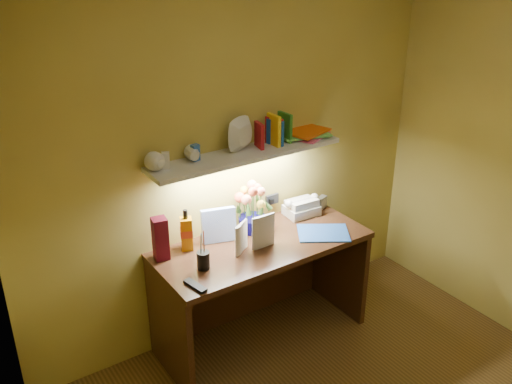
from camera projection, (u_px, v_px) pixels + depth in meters
desk at (262, 292)px, 3.80m from camera, size 1.40×0.60×0.75m
flower_bouquet at (252, 208)px, 3.74m from camera, size 0.21×0.21×0.33m
telephone at (302, 206)px, 3.98m from camera, size 0.24×0.18×0.14m
desk_clock at (321, 202)px, 4.08m from camera, size 0.10×0.07×0.09m
whisky_bottle at (186, 230)px, 3.52m from camera, size 0.09×0.09×0.27m
whisky_box at (160, 239)px, 3.42m from camera, size 0.10×0.10×0.27m
pen_cup at (203, 255)px, 3.33m from camera, size 0.08×0.08×0.19m
art_card at (219, 225)px, 3.63m from camera, size 0.22×0.10×0.22m
tv_remote at (195, 286)px, 3.18m from camera, size 0.07×0.17×0.02m
blue_folder at (323, 233)px, 3.75m from camera, size 0.41×0.38×0.01m
desk_book_a at (236, 243)px, 3.44m from camera, size 0.14×0.09×0.20m
desk_book_b at (252, 235)px, 3.51m from camera, size 0.16×0.02×0.22m
wall_shelf at (250, 148)px, 3.55m from camera, size 1.32×0.35×0.23m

